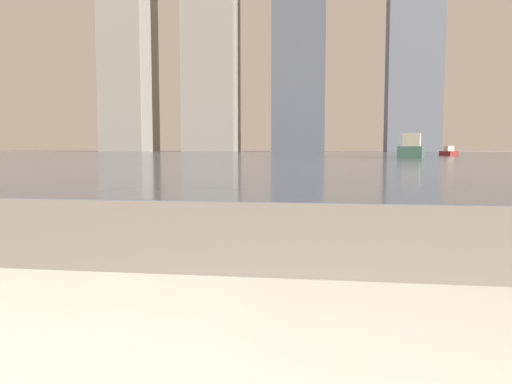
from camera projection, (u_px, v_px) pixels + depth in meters
The scene contains 5 objects.
harbor_water at pixel (324, 155), 61.02m from camera, with size 180.00×110.00×0.01m.
harbor_boat_2 at pixel (449, 152), 51.35m from camera, with size 1.44×2.79×1.00m.
harbor_boat_3 at pixel (412, 149), 39.26m from camera, with size 2.85×5.38×1.92m.
skyline_tower_0 at pixel (129, 53), 120.93m from camera, with size 10.63×13.08×47.94m.
skyline_tower_2 at pixel (300, 13), 114.37m from camera, with size 12.02×9.68×63.65m.
Camera 1 is at (0.46, 0.24, 0.75)m, focal length 35.00 mm.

